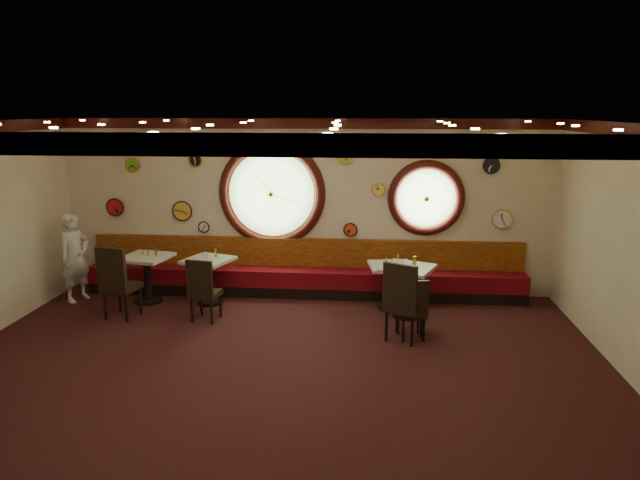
# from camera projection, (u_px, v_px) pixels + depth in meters

# --- Properties ---
(floor) EXTENTS (9.00, 6.00, 0.00)m
(floor) POSITION_uv_depth(u_px,v_px,m) (280.00, 357.00, 7.92)
(floor) COLOR black
(floor) RESTS_ON ground
(ceiling) EXTENTS (9.00, 6.00, 0.02)m
(ceiling) POSITION_uv_depth(u_px,v_px,m) (276.00, 123.00, 7.20)
(ceiling) COLOR gold
(ceiling) RESTS_ON wall_back
(wall_back) EXTENTS (9.00, 0.02, 3.20)m
(wall_back) POSITION_uv_depth(u_px,v_px,m) (305.00, 207.00, 10.47)
(wall_back) COLOR beige
(wall_back) RESTS_ON floor
(wall_front) EXTENTS (9.00, 0.02, 3.20)m
(wall_front) POSITION_uv_depth(u_px,v_px,m) (219.00, 332.00, 4.65)
(wall_front) COLOR beige
(wall_front) RESTS_ON floor
(wall_right) EXTENTS (0.02, 6.00, 3.20)m
(wall_right) POSITION_uv_depth(u_px,v_px,m) (632.00, 253.00, 7.17)
(wall_right) COLOR beige
(wall_right) RESTS_ON floor
(molding_back) EXTENTS (9.00, 0.10, 0.18)m
(molding_back) POSITION_uv_depth(u_px,v_px,m) (304.00, 124.00, 10.08)
(molding_back) COLOR #330C09
(molding_back) RESTS_ON wall_back
(molding_front) EXTENTS (9.00, 0.10, 0.18)m
(molding_front) POSITION_uv_depth(u_px,v_px,m) (213.00, 145.00, 4.36)
(molding_front) COLOR #330C09
(molding_front) RESTS_ON wall_back
(banquette_base) EXTENTS (8.00, 0.55, 0.20)m
(banquette_base) POSITION_uv_depth(u_px,v_px,m) (303.00, 290.00, 10.54)
(banquette_base) COLOR black
(banquette_base) RESTS_ON floor
(banquette_seat) EXTENTS (8.00, 0.55, 0.30)m
(banquette_seat) POSITION_uv_depth(u_px,v_px,m) (303.00, 277.00, 10.48)
(banquette_seat) COLOR #5C0711
(banquette_seat) RESTS_ON banquette_base
(banquette_back) EXTENTS (8.00, 0.10, 0.55)m
(banquette_back) POSITION_uv_depth(u_px,v_px,m) (304.00, 253.00, 10.61)
(banquette_back) COLOR #661208
(banquette_back) RESTS_ON wall_back
(porthole_left_glass) EXTENTS (1.66, 0.02, 1.66)m
(porthole_left_glass) POSITION_uv_depth(u_px,v_px,m) (272.00, 193.00, 10.46)
(porthole_left_glass) COLOR #75A865
(porthole_left_glass) RESTS_ON wall_back
(porthole_left_frame) EXTENTS (1.98, 0.18, 1.98)m
(porthole_left_frame) POSITION_uv_depth(u_px,v_px,m) (272.00, 193.00, 10.45)
(porthole_left_frame) COLOR #330C09
(porthole_left_frame) RESTS_ON wall_back
(porthole_left_ring) EXTENTS (1.61, 0.03, 1.61)m
(porthole_left_ring) POSITION_uv_depth(u_px,v_px,m) (272.00, 194.00, 10.42)
(porthole_left_ring) COLOR gold
(porthole_left_ring) RESTS_ON wall_back
(porthole_right_glass) EXTENTS (1.10, 0.02, 1.10)m
(porthole_right_glass) POSITION_uv_depth(u_px,v_px,m) (426.00, 198.00, 10.23)
(porthole_right_glass) COLOR #75A865
(porthole_right_glass) RESTS_ON wall_back
(porthole_right_frame) EXTENTS (1.38, 0.18, 1.38)m
(porthole_right_frame) POSITION_uv_depth(u_px,v_px,m) (426.00, 198.00, 10.21)
(porthole_right_frame) COLOR #330C09
(porthole_right_frame) RESTS_ON wall_back
(porthole_right_ring) EXTENTS (1.09, 0.03, 1.09)m
(porthole_right_ring) POSITION_uv_depth(u_px,v_px,m) (426.00, 199.00, 10.19)
(porthole_right_ring) COLOR gold
(porthole_right_ring) RESTS_ON wall_back
(wall_clock_0) EXTENTS (0.36, 0.03, 0.36)m
(wall_clock_0) POSITION_uv_depth(u_px,v_px,m) (182.00, 211.00, 10.66)
(wall_clock_0) COLOR gold
(wall_clock_0) RESTS_ON wall_back
(wall_clock_1) EXTENTS (0.22, 0.03, 0.22)m
(wall_clock_1) POSITION_uv_depth(u_px,v_px,m) (379.00, 189.00, 10.24)
(wall_clock_1) COLOR #FADE53
(wall_clock_1) RESTS_ON wall_back
(wall_clock_2) EXTENTS (0.26, 0.03, 0.26)m
(wall_clock_2) POSITION_uv_depth(u_px,v_px,m) (132.00, 165.00, 10.54)
(wall_clock_2) COLOR #6EAD22
(wall_clock_2) RESTS_ON wall_back
(wall_clock_3) EXTENTS (0.32, 0.03, 0.32)m
(wall_clock_3) POSITION_uv_depth(u_px,v_px,m) (115.00, 207.00, 10.76)
(wall_clock_3) COLOR red
(wall_clock_3) RESTS_ON wall_back
(wall_clock_4) EXTENTS (0.24, 0.03, 0.24)m
(wall_clock_4) POSITION_uv_depth(u_px,v_px,m) (350.00, 230.00, 10.45)
(wall_clock_4) COLOR #D74219
(wall_clock_4) RESTS_ON wall_back
(wall_clock_5) EXTENTS (0.30, 0.03, 0.30)m
(wall_clock_5) POSITION_uv_depth(u_px,v_px,m) (346.00, 156.00, 10.15)
(wall_clock_5) COLOR #95C23C
(wall_clock_5) RESTS_ON wall_back
(wall_clock_6) EXTENTS (0.28, 0.03, 0.28)m
(wall_clock_6) POSITION_uv_depth(u_px,v_px,m) (491.00, 165.00, 9.96)
(wall_clock_6) COLOR black
(wall_clock_6) RESTS_ON wall_back
(wall_clock_7) EXTENTS (0.34, 0.03, 0.34)m
(wall_clock_7) POSITION_uv_depth(u_px,v_px,m) (502.00, 219.00, 10.16)
(wall_clock_7) COLOR white
(wall_clock_7) RESTS_ON wall_back
(wall_clock_8) EXTENTS (0.24, 0.03, 0.24)m
(wall_clock_8) POSITION_uv_depth(u_px,v_px,m) (195.00, 160.00, 10.41)
(wall_clock_8) COLOR black
(wall_clock_8) RESTS_ON wall_back
(wall_clock_9) EXTENTS (0.20, 0.03, 0.20)m
(wall_clock_9) POSITION_uv_depth(u_px,v_px,m) (204.00, 227.00, 10.69)
(wall_clock_9) COLOR silver
(wall_clock_9) RESTS_ON wall_back
(table_a) EXTENTS (0.90, 0.90, 0.85)m
(table_a) POSITION_uv_depth(u_px,v_px,m) (147.00, 273.00, 10.07)
(table_a) COLOR black
(table_a) RESTS_ON floor
(table_b) EXTENTS (0.94, 0.94, 0.82)m
(table_b) POSITION_uv_depth(u_px,v_px,m) (209.00, 275.00, 10.00)
(table_b) COLOR black
(table_b) RESTS_ON floor
(table_c) EXTENTS (0.82, 0.82, 0.79)m
(table_c) POSITION_uv_depth(u_px,v_px,m) (391.00, 281.00, 9.73)
(table_c) COLOR black
(table_c) RESTS_ON floor
(table_d) EXTENTS (1.01, 1.01, 0.85)m
(table_d) POSITION_uv_depth(u_px,v_px,m) (407.00, 285.00, 9.37)
(table_d) COLOR black
(table_d) RESTS_ON floor
(chair_a) EXTENTS (0.60, 0.60, 0.76)m
(chair_a) POSITION_uv_depth(u_px,v_px,m) (116.00, 278.00, 9.20)
(chair_a) COLOR black
(chair_a) RESTS_ON floor
(chair_b) EXTENTS (0.51, 0.51, 0.65)m
(chair_b) POSITION_uv_depth(u_px,v_px,m) (203.00, 286.00, 9.11)
(chair_b) COLOR black
(chair_b) RESTS_ON floor
(chair_c) EXTENTS (0.68, 0.68, 0.75)m
(chair_c) POSITION_uv_depth(u_px,v_px,m) (402.00, 297.00, 8.30)
(chair_c) COLOR black
(chair_c) RESTS_ON floor
(chair_d) EXTENTS (0.47, 0.47, 0.59)m
(chair_d) POSITION_uv_depth(u_px,v_px,m) (413.00, 306.00, 8.39)
(chair_d) COLOR black
(chair_d) RESTS_ON floor
(condiment_a_salt) EXTENTS (0.03, 0.03, 0.09)m
(condiment_a_salt) POSITION_uv_depth(u_px,v_px,m) (142.00, 252.00, 10.07)
(condiment_a_salt) COLOR silver
(condiment_a_salt) RESTS_ON table_a
(condiment_b_salt) EXTENTS (0.04, 0.04, 0.11)m
(condiment_b_salt) POSITION_uv_depth(u_px,v_px,m) (203.00, 255.00, 9.99)
(condiment_b_salt) COLOR silver
(condiment_b_salt) RESTS_ON table_b
(condiment_c_salt) EXTENTS (0.04, 0.04, 0.11)m
(condiment_c_salt) POSITION_uv_depth(u_px,v_px,m) (386.00, 261.00, 9.71)
(condiment_c_salt) COLOR silver
(condiment_c_salt) RESTS_ON table_c
(condiment_d_salt) EXTENTS (0.03, 0.03, 0.09)m
(condiment_d_salt) POSITION_uv_depth(u_px,v_px,m) (403.00, 263.00, 9.38)
(condiment_d_salt) COLOR silver
(condiment_d_salt) RESTS_ON table_d
(condiment_a_pepper) EXTENTS (0.03, 0.03, 0.09)m
(condiment_a_pepper) POSITION_uv_depth(u_px,v_px,m) (148.00, 253.00, 9.99)
(condiment_a_pepper) COLOR silver
(condiment_a_pepper) RESTS_ON table_a
(condiment_b_pepper) EXTENTS (0.03, 0.03, 0.10)m
(condiment_b_pepper) POSITION_uv_depth(u_px,v_px,m) (207.00, 257.00, 9.85)
(condiment_b_pepper) COLOR silver
(condiment_b_pepper) RESTS_ON table_b
(condiment_c_pepper) EXTENTS (0.03, 0.03, 0.09)m
(condiment_c_pepper) POSITION_uv_depth(u_px,v_px,m) (392.00, 262.00, 9.65)
(condiment_c_pepper) COLOR silver
(condiment_c_pepper) RESTS_ON table_c
(condiment_d_pepper) EXTENTS (0.03, 0.03, 0.10)m
(condiment_d_pepper) POSITION_uv_depth(u_px,v_px,m) (412.00, 264.00, 9.30)
(condiment_d_pepper) COLOR silver
(condiment_d_pepper) RESTS_ON table_d
(condiment_a_bottle) EXTENTS (0.04, 0.04, 0.14)m
(condiment_a_bottle) POSITION_uv_depth(u_px,v_px,m) (156.00, 252.00, 10.02)
(condiment_a_bottle) COLOR gold
(condiment_a_bottle) RESTS_ON table_a
(condiment_b_bottle) EXTENTS (0.05, 0.05, 0.17)m
(condiment_b_bottle) POSITION_uv_depth(u_px,v_px,m) (216.00, 253.00, 10.00)
(condiment_b_bottle) COLOR gold
(condiment_b_bottle) RESTS_ON table_b
(condiment_c_bottle) EXTENTS (0.05, 0.05, 0.16)m
(condiment_c_bottle) POSITION_uv_depth(u_px,v_px,m) (398.00, 259.00, 9.74)
(condiment_c_bottle) COLOR gold
(condiment_c_bottle) RESTS_ON table_c
(condiment_d_bottle) EXTENTS (0.05, 0.05, 0.16)m
(condiment_d_bottle) POSITION_uv_depth(u_px,v_px,m) (415.00, 261.00, 9.32)
(condiment_d_bottle) COLOR gold
(condiment_d_bottle) RESTS_ON table_d
(waiter) EXTENTS (0.58, 0.68, 1.59)m
(waiter) POSITION_uv_depth(u_px,v_px,m) (75.00, 257.00, 10.11)
(waiter) COLOR silver
(waiter) RESTS_ON floor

